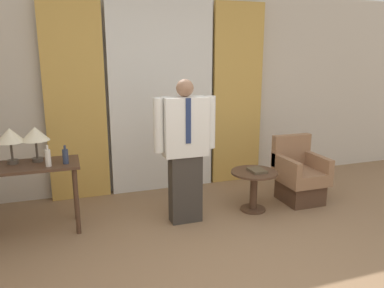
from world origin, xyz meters
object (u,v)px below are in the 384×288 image
(table_lamp_left, at_px, (10,136))
(bottle_by_lamp, at_px, (65,156))
(armchair, at_px, (299,177))
(side_table, at_px, (254,184))
(book, at_px, (257,170))
(table_lamp_right, at_px, (35,135))
(bottle_near_edge, at_px, (48,158))
(desk, at_px, (26,177))
(person, at_px, (185,148))

(table_lamp_left, bearing_deg, bottle_by_lamp, -18.89)
(armchair, distance_m, side_table, 0.71)
(bottle_by_lamp, xyz_separation_m, book, (2.16, -0.18, -0.32))
(table_lamp_right, height_order, bottle_near_edge, table_lamp_right)
(table_lamp_left, height_order, bottle_near_edge, table_lamp_left)
(armchair, height_order, book, armchair)
(desk, xyz_separation_m, person, (1.66, -0.26, 0.24))
(bottle_by_lamp, distance_m, side_table, 2.20)
(bottle_by_lamp, bearing_deg, armchair, -1.48)
(desk, relative_size, armchair, 1.29)
(bottle_near_edge, xyz_separation_m, side_table, (2.30, -0.12, -0.51))
(bottle_by_lamp, bearing_deg, table_lamp_right, 147.70)
(person, bearing_deg, bottle_by_lamp, 172.07)
(table_lamp_right, xyz_separation_m, armchair, (3.12, -0.25, -0.73))
(table_lamp_left, xyz_separation_m, side_table, (2.66, -0.34, -0.71))
(person, height_order, armchair, person)
(desk, bearing_deg, table_lamp_right, 37.14)
(table_lamp_left, bearing_deg, desk, -37.14)
(side_table, bearing_deg, book, -24.79)
(desk, distance_m, book, 2.58)
(bottle_by_lamp, bearing_deg, side_table, -4.40)
(armchair, xyz_separation_m, book, (-0.68, -0.10, 0.19))
(table_lamp_right, distance_m, book, 2.53)
(bottle_near_edge, bearing_deg, book, -3.24)
(person, bearing_deg, book, -0.12)
(bottle_near_edge, bearing_deg, side_table, -2.96)
(side_table, bearing_deg, person, -179.29)
(table_lamp_left, height_order, table_lamp_right, same)
(bottle_by_lamp, bearing_deg, desk, 167.68)
(table_lamp_left, height_order, bottle_by_lamp, table_lamp_left)
(book, bearing_deg, person, 179.88)
(desk, relative_size, bottle_by_lamp, 5.52)
(table_lamp_right, relative_size, armchair, 0.45)
(table_lamp_left, relative_size, side_table, 0.68)
(bottle_near_edge, height_order, book, bottle_near_edge)
(book, bearing_deg, armchair, 8.67)
(desk, distance_m, table_lamp_right, 0.45)
(book, bearing_deg, bottle_near_edge, 176.76)
(desk, bearing_deg, table_lamp_left, 142.86)
(table_lamp_left, relative_size, table_lamp_right, 1.00)
(person, bearing_deg, table_lamp_right, 167.04)
(table_lamp_right, bearing_deg, side_table, -8.09)
(side_table, bearing_deg, desk, 174.32)
(table_lamp_left, relative_size, book, 1.64)
(table_lamp_left, xyz_separation_m, book, (2.69, -0.36, -0.54))
(person, xyz_separation_m, book, (0.91, -0.00, -0.35))
(bottle_near_edge, relative_size, side_table, 0.40)
(bottle_by_lamp, bearing_deg, bottle_near_edge, -165.03)
(table_lamp_left, bearing_deg, person, -11.26)
(table_lamp_right, relative_size, bottle_near_edge, 1.70)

